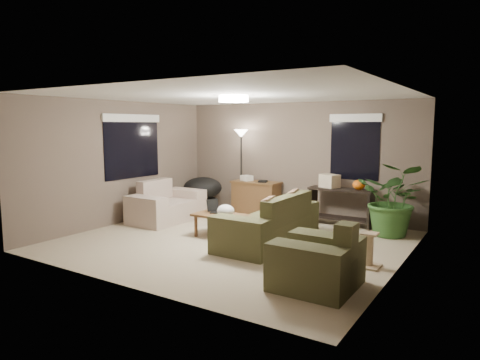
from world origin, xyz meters
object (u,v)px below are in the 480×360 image
Objects in this scene: floor_lamp at (241,143)px; cat_scratching_post at (369,252)px; main_sofa at (271,226)px; coffee_table at (221,218)px; desk at (256,198)px; armchair at (318,264)px; console_table at (341,204)px; houseplant at (394,208)px; loveseat at (166,207)px; papasan_chair at (203,191)px.

cat_scratching_post is at bearing -32.81° from floor_lamp.
cat_scratching_post is at bearing -11.42° from main_sofa.
desk reaches higher than coffee_table.
console_table is (-0.88, 3.38, 0.14)m from armchair.
houseplant reaches higher than desk.
loveseat is (-2.70, 0.36, 0.00)m from main_sofa.
loveseat is at bearing 170.91° from cat_scratching_post.
armchair is 0.77× the size of console_table.
loveseat reaches higher than coffee_table.
desk is at bearing 126.10° from main_sofa.
armchair is at bearing -75.37° from console_table.
loveseat reaches higher than console_table.
armchair is at bearing -46.21° from floor_lamp.
console_table is at bearing -0.99° from floor_lamp.
floor_lamp is at bearing 61.77° from loveseat.
houseplant reaches higher than main_sofa.
floor_lamp reaches higher than houseplant.
houseplant reaches higher than loveseat.
coffee_table is at bearing 175.29° from cat_scratching_post.
main_sofa is 1.69× the size of console_table.
desk is 0.85× the size of console_table.
papasan_chair is 0.57× the size of floor_lamp.
loveseat is 1.60× the size of armchair.
floor_lamp is (0.85, 0.35, 1.13)m from papasan_chair.
houseplant is (4.34, 0.00, 0.06)m from papasan_chair.
console_table is at bearing 73.64° from main_sofa.
houseplant is 2.00m from cat_scratching_post.
floor_lamp reaches higher than loveseat.
houseplant is at bearing -6.22° from desk.
console_table is (1.49, 2.06, 0.08)m from coffee_table.
desk is 3.10m from houseplant.
armchair is 5.14m from papasan_chair.
armchair is (1.45, -1.45, 0.00)m from main_sofa.
console_table is (3.26, 1.57, 0.14)m from loveseat.
loveseat is 4.52m from armchair.
floor_lamp is at bearing 133.79° from armchair.
papasan_chair reaches higher than console_table.
cat_scratching_post is at bearing 73.41° from armchair.
main_sofa is 2.01m from console_table.
houseplant reaches higher than coffee_table.
loveseat is 1.47× the size of papasan_chair.
armchair is at bearing -29.02° from coffee_table.
console_table is 0.96× the size of houseplant.
papasan_chair is 2.18× the size of cat_scratching_post.
cat_scratching_post is at bearing -9.09° from loveseat.
armchair is at bearing -36.63° from papasan_chair.
houseplant is (3.08, -0.34, 0.15)m from desk.
desk is (-2.87, 3.40, 0.08)m from armchair.
console_table is (0.56, 1.93, 0.14)m from main_sofa.
desk is at bearing 103.31° from coffee_table.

